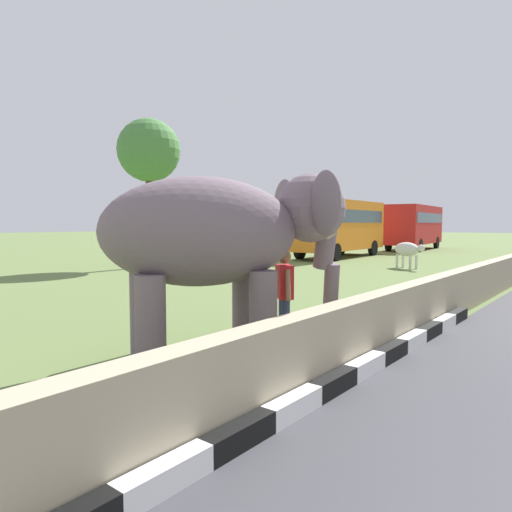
{
  "coord_description": "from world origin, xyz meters",
  "views": [
    {
      "loc": [
        -3.08,
        1.28,
        2.11
      ],
      "look_at": [
        2.58,
        5.81,
        1.6
      ],
      "focal_mm": 32.4,
      "sensor_mm": 36.0,
      "label": 1
    }
  ],
  "objects_px": {
    "person_handler": "(284,292)",
    "bus_red": "(414,224)",
    "bus_orange": "(339,224)",
    "cow_near": "(407,250)",
    "elephant": "(224,235)"
  },
  "relations": [
    {
      "from": "person_handler",
      "to": "bus_red",
      "type": "xyz_separation_m",
      "value": [
        30.52,
        8.72,
        1.16
      ]
    },
    {
      "from": "person_handler",
      "to": "bus_orange",
      "type": "xyz_separation_m",
      "value": [
        19.16,
        9.36,
        1.15
      ]
    },
    {
      "from": "bus_red",
      "to": "cow_near",
      "type": "height_order",
      "value": "bus_red"
    },
    {
      "from": "elephant",
      "to": "bus_orange",
      "type": "relative_size",
      "value": 0.45
    },
    {
      "from": "cow_near",
      "to": "person_handler",
      "type": "bearing_deg",
      "value": -167.18
    },
    {
      "from": "person_handler",
      "to": "cow_near",
      "type": "bearing_deg",
      "value": 12.82
    },
    {
      "from": "person_handler",
      "to": "bus_orange",
      "type": "distance_m",
      "value": 21.36
    },
    {
      "from": "person_handler",
      "to": "cow_near",
      "type": "xyz_separation_m",
      "value": [
        14.82,
        3.37,
        -0.06
      ]
    },
    {
      "from": "bus_red",
      "to": "cow_near",
      "type": "xyz_separation_m",
      "value": [
        -15.7,
        -5.35,
        -1.21
      ]
    },
    {
      "from": "bus_orange",
      "to": "cow_near",
      "type": "height_order",
      "value": "bus_orange"
    },
    {
      "from": "elephant",
      "to": "person_handler",
      "type": "bearing_deg",
      "value": -18.82
    },
    {
      "from": "bus_red",
      "to": "bus_orange",
      "type": "bearing_deg",
      "value": 176.8
    },
    {
      "from": "bus_orange",
      "to": "bus_red",
      "type": "relative_size",
      "value": 0.93
    },
    {
      "from": "person_handler",
      "to": "bus_orange",
      "type": "height_order",
      "value": "bus_orange"
    },
    {
      "from": "bus_orange",
      "to": "elephant",
      "type": "bearing_deg",
      "value": -156.11
    }
  ]
}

